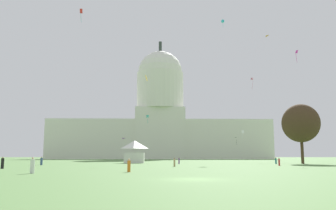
# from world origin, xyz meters

# --- Properties ---
(ground_plane) EXTENTS (800.00, 800.00, 0.00)m
(ground_plane) POSITION_xyz_m (0.00, 0.00, 0.00)
(ground_plane) COLOR #567F42
(capitol_building) EXTENTS (122.69, 26.59, 67.82)m
(capitol_building) POSITION_xyz_m (-1.21, 168.91, 21.47)
(capitol_building) COLOR silver
(capitol_building) RESTS_ON ground_plane
(event_tent) EXTENTS (5.36, 5.06, 5.85)m
(event_tent) POSITION_xyz_m (-8.80, 63.46, 2.95)
(event_tent) COLOR white
(event_tent) RESTS_ON ground_plane
(tree_east_mid) EXTENTS (11.92, 11.68, 14.24)m
(tree_east_mid) POSITION_xyz_m (31.58, 53.88, 9.62)
(tree_east_mid) COLOR #42301E
(tree_east_mid) RESTS_ON ground_plane
(person_white_front_center) EXTENTS (0.64, 0.64, 1.76)m
(person_white_front_center) POSITION_xyz_m (-16.51, 9.93, 0.80)
(person_white_front_center) COLOR silver
(person_white_front_center) RESTS_ON ground_plane
(person_tan_edge_east) EXTENTS (0.46, 0.46, 1.56)m
(person_tan_edge_east) POSITION_xyz_m (0.13, 33.35, 0.72)
(person_tan_edge_east) COLOR tan
(person_tan_edge_east) RESTS_ON ground_plane
(person_orange_front_right) EXTENTS (0.53, 0.53, 1.59)m
(person_orange_front_right) POSITION_xyz_m (-6.27, 12.98, 0.73)
(person_orange_front_right) COLOR orange
(person_orange_front_right) RESTS_ON ground_plane
(person_denim_deep_crowd) EXTENTS (0.56, 0.56, 1.71)m
(person_denim_deep_crowd) POSITION_xyz_m (-26.51, 44.08, 0.77)
(person_denim_deep_crowd) COLOR #3D5684
(person_denim_deep_crowd) RESTS_ON ground_plane
(person_purple_mid_right) EXTENTS (0.45, 0.45, 1.47)m
(person_purple_mid_right) POSITION_xyz_m (2.29, 54.89, 0.68)
(person_purple_mid_right) COLOR #703D93
(person_purple_mid_right) RESTS_ON ground_plane
(person_teal_back_right) EXTENTS (0.51, 0.51, 1.52)m
(person_teal_back_right) POSITION_xyz_m (25.15, 53.89, 0.70)
(person_teal_back_right) COLOR #1E757A
(person_teal_back_right) RESTS_ON ground_plane
(person_red_near_tree_east) EXTENTS (0.46, 0.46, 1.52)m
(person_red_near_tree_east) POSITION_xyz_m (20.55, 38.44, 0.70)
(person_red_near_tree_east) COLOR red
(person_red_near_tree_east) RESTS_ON ground_plane
(person_black_front_left) EXTENTS (0.52, 0.52, 1.76)m
(person_black_front_left) POSITION_xyz_m (-25.78, 24.08, 0.80)
(person_black_front_left) COLOR black
(person_black_front_left) RESTS_ON ground_plane
(kite_gold_mid) EXTENTS (0.66, 0.91, 1.43)m
(kite_gold_mid) POSITION_xyz_m (-5.66, 56.34, 21.01)
(kite_gold_mid) COLOR gold
(kite_black_low) EXTENTS (1.43, 1.64, 3.54)m
(kite_black_low) POSITION_xyz_m (36.12, 142.34, 10.34)
(kite_black_low) COLOR black
(kite_violet_low) EXTENTS (1.78, 1.79, 3.29)m
(kite_violet_low) POSITION_xyz_m (-18.16, 126.22, 9.17)
(kite_violet_low) COLOR purple
(kite_turquoise_mid) EXTENTS (1.14, 1.12, 3.46)m
(kite_turquoise_mid) POSITION_xyz_m (-6.99, 119.39, 18.45)
(kite_turquoise_mid) COLOR teal
(kite_cyan_high) EXTENTS (1.37, 1.38, 3.25)m
(kite_cyan_high) POSITION_xyz_m (24.48, 110.85, 57.78)
(kite_cyan_high) COLOR #33BCDB
(kite_orange_high) EXTENTS (0.95, 1.81, 0.22)m
(kite_orange_high) POSITION_xyz_m (34.34, 85.87, 42.53)
(kite_orange_high) COLOR orange
(kite_pink_mid) EXTENTS (0.70, 0.71, 4.16)m
(kite_pink_mid) POSITION_xyz_m (31.74, 95.75, 29.68)
(kite_pink_mid) COLOR pink
(kite_magenta_mid) EXTENTS (0.76, 0.60, 3.92)m
(kite_magenta_mid) POSITION_xyz_m (37.98, 69.51, 31.62)
(kite_magenta_mid) COLOR #D1339E
(kite_red_high) EXTENTS (0.74, 0.73, 4.21)m
(kite_red_high) POSITION_xyz_m (-25.43, 69.88, 43.67)
(kite_red_high) COLOR red
(kite_white_low) EXTENTS (0.88, 0.47, 2.84)m
(kite_white_low) POSITION_xyz_m (25.07, 84.72, 9.42)
(kite_white_low) COLOR white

